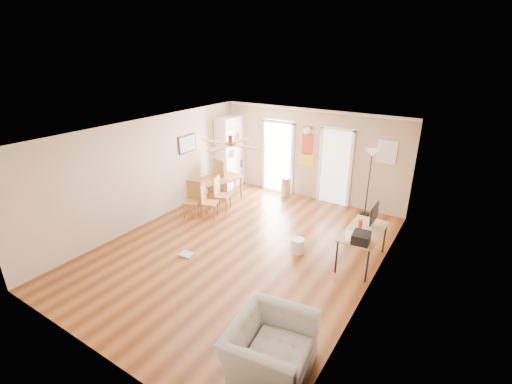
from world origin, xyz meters
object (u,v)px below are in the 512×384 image
Objects in this scene: computer_desk at (362,246)px; wastebasket_a at (298,246)px; dining_table at (218,189)px; dining_chair_far at (225,177)px; dining_chair_right_a at (222,194)px; armchair at (270,349)px; trash_can at (286,187)px; dining_chair_right_b at (210,201)px; printer at (361,238)px; torchiere_lamp at (368,183)px; dining_chair_near at (192,200)px; bookshelf at (230,152)px.

computer_desk is 4.18× the size of wastebasket_a.
dining_table is 1.18× the size of dining_chair_far.
armchair is at bearing -151.27° from dining_chair_right_a.
dining_chair_far reaches higher than computer_desk.
armchair reaches higher than trash_can.
dining_chair_right_a reaches higher than armchair.
dining_chair_right_a is at bearing 36.29° from armchair.
dining_chair_right_b reaches higher than dining_table.
printer is 2.89m from armchair.
armchair is at bearing -150.31° from dining_chair_right_b.
computer_desk is 1.14× the size of armchair.
armchair is (3.75, -3.85, -0.08)m from dining_chair_right_a.
torchiere_lamp is 5.67m from armchair.
armchair is (0.38, -5.63, -0.50)m from torchiere_lamp.
wastebasket_a is (2.71, -0.89, -0.30)m from dining_chair_right_a.
dining_chair_near reaches higher than printer.
torchiere_lamp reaches higher than dining_chair_right_b.
dining_chair_right_a is at bearing -64.84° from bookshelf.
trash_can is 3.12m from wastebasket_a.
printer is (4.45, -0.24, 0.35)m from dining_chair_near.
bookshelf reaches higher than dining_chair_far.
dining_chair_near reaches higher than wastebasket_a.
dining_chair_right_a is 0.54m from dining_chair_right_b.
printer is (4.62, -1.90, 0.25)m from dining_chair_far.
printer is (4.96, -2.64, -0.28)m from bookshelf.
dining_chair_right_a is 2.01m from trash_can.
bookshelf reaches higher than dining_chair_right_a.
dining_table is 1.48× the size of dining_chair_right_b.
dining_chair_right_a is at bearing -18.89° from dining_chair_right_b.
dining_chair_right_a is 1.03× the size of dining_chair_right_b.
wastebasket_a is (3.62, -2.51, -0.94)m from bookshelf.
torchiere_lamp is at bearing -77.67° from dining_chair_right_a.
dining_chair_right_a is 5.37m from armchair.
bookshelf reaches higher than printer.
bookshelf is at bearing 145.21° from wastebasket_a.
dining_chair_right_a is 0.78× the size of armchair.
dining_chair_far reaches higher than dining_chair_right_b.
computer_desk is at bearing -27.83° from bookshelf.
dining_chair_right_a reaches higher than wastebasket_a.
dining_chair_right_b is 0.96× the size of dining_chair_near.
printer is at bearing -42.03° from trash_can.
wastebasket_a is at bearing -163.58° from computer_desk.
dining_chair_far is 0.95× the size of armchair.
dining_table is 1.43× the size of dining_chair_right_a.
torchiere_lamp is at bearing -74.32° from dining_chair_right_b.
printer reaches higher than armchair.
dining_chair_right_b is 5.00m from armchair.
bookshelf is at bearing 32.44° from armchair.
bookshelf is 2.37× the size of dining_chair_near.
dining_chair_right_a is 2.87× the size of wastebasket_a.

